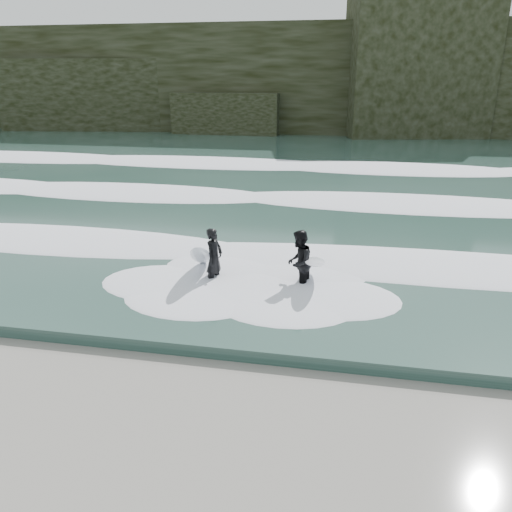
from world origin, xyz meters
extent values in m
plane|color=#706B52|center=(0.00, 0.00, 0.00)|extent=(120.00, 120.00, 0.00)
cube|color=#2A453E|center=(0.00, 29.00, 0.15)|extent=(90.00, 52.00, 0.30)
cube|color=black|center=(0.00, 46.00, 5.00)|extent=(70.00, 9.00, 10.00)
ellipsoid|color=white|center=(0.00, 9.00, 0.40)|extent=(60.00, 3.20, 0.20)
ellipsoid|color=white|center=(0.00, 16.00, 0.42)|extent=(60.00, 4.00, 0.24)
ellipsoid|color=white|center=(0.00, 25.00, 0.45)|extent=(60.00, 4.80, 0.30)
imported|color=black|center=(0.30, 6.68, 0.86)|extent=(0.56, 0.71, 1.71)
ellipsoid|color=silver|center=(-0.10, 6.73, 0.89)|extent=(0.98, 1.94, 1.21)
imported|color=black|center=(2.63, 6.74, 0.89)|extent=(0.79, 0.95, 1.77)
ellipsoid|color=white|center=(3.05, 6.74, 0.95)|extent=(0.70, 2.04, 0.58)
camera|label=1|loc=(3.84, -5.71, 5.62)|focal=35.00mm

